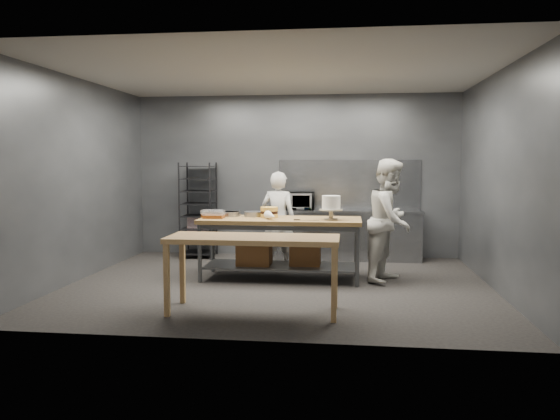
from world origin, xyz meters
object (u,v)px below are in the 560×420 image
object	(u,v)px
speed_rack	(198,211)
chef_behind	(278,220)
near_counter	(253,244)
microwave	(299,201)
chef_right	(390,220)
work_table	(279,241)
frosted_cake_stand	(331,204)
layer_cake	(269,212)

from	to	relation	value
speed_rack	chef_behind	distance (m)	1.86
near_counter	speed_rack	distance (m)	3.93
microwave	chef_behind	bearing A→B (deg)	-103.71
speed_rack	chef_right	size ratio (longest dim) A/B	0.97
work_table	chef_behind	distance (m)	0.84
chef_behind	near_counter	bearing A→B (deg)	104.20
chef_behind	frosted_cake_stand	bearing A→B (deg)	147.31
chef_behind	frosted_cake_stand	distance (m)	1.33
chef_right	microwave	world-z (taller)	chef_right
chef_behind	chef_right	world-z (taller)	chef_right
chef_behind	chef_right	distance (m)	1.90
frosted_cake_stand	layer_cake	xyz separation A→B (m)	(-0.94, 0.22, -0.15)
microwave	layer_cake	distance (m)	1.73
chef_right	microwave	xyz separation A→B (m)	(-1.51, 1.73, 0.15)
microwave	frosted_cake_stand	bearing A→B (deg)	-71.55
chef_right	frosted_cake_stand	size ratio (longest dim) A/B	5.10
work_table	speed_rack	bearing A→B (deg)	134.84
chef_right	layer_cake	bearing A→B (deg)	113.49
speed_rack	chef_behind	xyz separation A→B (m)	(1.61, -0.93, -0.05)
speed_rack	frosted_cake_stand	xyz separation A→B (m)	(2.50, -1.85, 0.29)
near_counter	chef_behind	distance (m)	2.64
chef_right	microwave	bearing A→B (deg)	65.38
chef_behind	work_table	bearing A→B (deg)	110.77
chef_behind	chef_right	bearing A→B (deg)	171.02
speed_rack	microwave	world-z (taller)	speed_rack
work_table	frosted_cake_stand	xyz separation A→B (m)	(0.79, -0.13, 0.58)
near_counter	layer_cake	size ratio (longest dim) A/B	7.58
chef_right	frosted_cake_stand	xyz separation A→B (m)	(-0.87, -0.20, 0.24)
work_table	near_counter	bearing A→B (deg)	-92.05
near_counter	chef_right	xyz separation A→B (m)	(1.72, 1.92, 0.09)
work_table	near_counter	distance (m)	1.87
speed_rack	chef_behind	bearing A→B (deg)	-29.93
near_counter	chef_right	distance (m)	2.58
near_counter	layer_cake	bearing A→B (deg)	92.61
work_table	chef_right	xyz separation A→B (m)	(1.66, 0.07, 0.33)
microwave	layer_cake	world-z (taller)	microwave
chef_behind	layer_cake	xyz separation A→B (m)	(-0.05, -0.70, 0.20)
speed_rack	work_table	bearing A→B (deg)	-45.16
speed_rack	chef_right	distance (m)	3.75
chef_right	microwave	distance (m)	2.30
chef_right	layer_cake	size ratio (longest dim) A/B	6.86
layer_cake	chef_behind	bearing A→B (deg)	85.76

